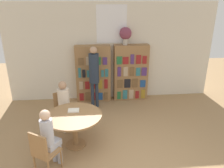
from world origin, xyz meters
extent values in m
cube|color=beige|center=(0.00, 3.43, 1.50)|extent=(6.40, 0.06, 3.00)
cube|color=white|center=(0.00, 3.40, 2.35)|extent=(0.90, 0.01, 1.10)
cube|color=olive|center=(-0.59, 3.24, 0.88)|extent=(1.06, 0.32, 1.76)
cube|color=maroon|center=(-0.97, 3.07, 0.18)|extent=(0.13, 0.02, 0.24)
cube|color=brown|center=(-0.78, 3.07, 0.20)|extent=(0.15, 0.02, 0.27)
cube|color=maroon|center=(-0.59, 3.07, 0.19)|extent=(0.16, 0.02, 0.25)
cube|color=navy|center=(-0.39, 3.07, 0.18)|extent=(0.15, 0.02, 0.24)
cube|color=brown|center=(-0.21, 3.07, 0.19)|extent=(0.11, 0.02, 0.25)
cube|color=tan|center=(-0.97, 3.07, 0.57)|extent=(0.12, 0.02, 0.25)
cube|color=maroon|center=(-0.78, 3.07, 0.57)|extent=(0.13, 0.02, 0.25)
cube|color=maroon|center=(-0.58, 3.07, 0.59)|extent=(0.14, 0.02, 0.30)
cube|color=olive|center=(-0.39, 3.07, 0.58)|extent=(0.14, 0.02, 0.28)
cube|color=maroon|center=(-0.21, 3.07, 0.59)|extent=(0.11, 0.02, 0.30)
cube|color=#2D707A|center=(-1.00, 3.07, 0.98)|extent=(0.08, 0.02, 0.30)
cube|color=black|center=(-0.87, 3.07, 0.95)|extent=(0.09, 0.02, 0.24)
cube|color=#2D707A|center=(-0.73, 3.07, 0.94)|extent=(0.12, 0.02, 0.22)
cube|color=tan|center=(-0.58, 3.07, 0.94)|extent=(0.10, 0.02, 0.23)
cube|color=olive|center=(-0.45, 3.07, 0.97)|extent=(0.10, 0.02, 0.29)
cube|color=#2D707A|center=(-0.31, 3.07, 0.93)|extent=(0.09, 0.02, 0.21)
cube|color=#2D707A|center=(-0.18, 3.07, 0.95)|extent=(0.10, 0.02, 0.25)
cube|color=brown|center=(-0.94, 3.07, 1.32)|extent=(0.16, 0.02, 0.22)
cube|color=tan|center=(-0.70, 3.07, 1.34)|extent=(0.17, 0.02, 0.25)
cube|color=#236638|center=(-0.46, 3.07, 1.33)|extent=(0.21, 0.02, 0.24)
cube|color=#4C2D6B|center=(-0.23, 3.07, 1.32)|extent=(0.13, 0.02, 0.23)
cube|color=olive|center=(0.59, 3.24, 0.88)|extent=(1.06, 0.32, 1.76)
cube|color=#236638|center=(0.20, 3.07, 0.19)|extent=(0.11, 0.02, 0.25)
cube|color=#2D707A|center=(0.40, 3.07, 0.21)|extent=(0.14, 0.02, 0.30)
cube|color=tan|center=(0.60, 3.07, 0.21)|extent=(0.14, 0.02, 0.30)
cube|color=maroon|center=(0.79, 3.07, 0.19)|extent=(0.11, 0.02, 0.25)
cube|color=olive|center=(0.98, 3.07, 0.21)|extent=(0.12, 0.02, 0.29)
cube|color=brown|center=(0.23, 3.07, 0.58)|extent=(0.17, 0.02, 0.26)
cube|color=black|center=(0.46, 3.07, 0.58)|extent=(0.19, 0.02, 0.28)
cube|color=brown|center=(0.70, 3.07, 0.59)|extent=(0.17, 0.02, 0.28)
cube|color=navy|center=(0.95, 3.07, 0.56)|extent=(0.17, 0.02, 0.23)
cube|color=#4C2D6B|center=(0.20, 3.07, 0.98)|extent=(0.11, 0.02, 0.30)
cube|color=tan|center=(0.40, 3.07, 0.97)|extent=(0.13, 0.02, 0.30)
cube|color=brown|center=(0.60, 3.07, 0.97)|extent=(0.13, 0.02, 0.28)
cube|color=#2D707A|center=(0.79, 3.07, 0.96)|extent=(0.13, 0.02, 0.26)
cube|color=#4C2D6B|center=(0.97, 3.07, 0.96)|extent=(0.16, 0.02, 0.26)
cube|color=#236638|center=(0.20, 3.07, 1.33)|extent=(0.15, 0.02, 0.24)
cube|color=maroon|center=(0.39, 3.07, 1.32)|extent=(0.17, 0.02, 0.22)
cube|color=#4C2D6B|center=(0.59, 3.07, 1.36)|extent=(0.11, 0.02, 0.29)
cube|color=maroon|center=(0.78, 3.07, 1.35)|extent=(0.15, 0.02, 0.27)
cube|color=maroon|center=(0.97, 3.07, 1.33)|extent=(0.13, 0.02, 0.24)
cylinder|color=#B7AD9E|center=(0.40, 3.24, 1.86)|extent=(0.15, 0.15, 0.20)
sphere|color=brown|center=(0.40, 3.24, 2.10)|extent=(0.36, 0.36, 0.36)
cylinder|color=olive|center=(-1.03, 0.90, 0.01)|extent=(0.44, 0.44, 0.03)
cylinder|color=olive|center=(-1.03, 0.90, 0.37)|extent=(0.12, 0.12, 0.69)
cylinder|color=olive|center=(-1.03, 0.90, 0.74)|extent=(1.19, 1.19, 0.04)
cube|color=olive|center=(-1.50, 0.18, 0.42)|extent=(0.55, 0.55, 0.04)
cube|color=olive|center=(-1.59, 0.03, 0.66)|extent=(0.36, 0.25, 0.45)
cylinder|color=olive|center=(-1.55, 0.41, 0.20)|extent=(0.04, 0.04, 0.40)
cylinder|color=olive|center=(-1.26, 0.23, 0.20)|extent=(0.04, 0.04, 0.40)
cylinder|color=olive|center=(-1.73, 0.13, 0.20)|extent=(0.04, 0.04, 0.40)
cube|color=olive|center=(-1.35, 1.70, 0.42)|extent=(0.52, 0.52, 0.04)
cube|color=olive|center=(-1.41, 1.87, 0.66)|extent=(0.39, 0.18, 0.45)
cylinder|color=olive|center=(-1.13, 1.60, 0.20)|extent=(0.04, 0.04, 0.40)
cylinder|color=olive|center=(-1.44, 1.48, 0.20)|extent=(0.04, 0.04, 0.40)
cylinder|color=olive|center=(-1.25, 1.92, 0.20)|extent=(0.04, 0.04, 0.40)
cylinder|color=olive|center=(-1.57, 1.80, 0.20)|extent=(0.04, 0.04, 0.40)
cube|color=beige|center=(-1.30, 1.57, 0.50)|extent=(0.37, 0.40, 0.12)
cylinder|color=beige|center=(-1.33, 1.64, 0.81)|extent=(0.27, 0.27, 0.50)
sphere|color=#A37A5B|center=(-1.33, 1.64, 1.15)|extent=(0.19, 0.19, 0.19)
cylinder|color=beige|center=(-1.18, 1.49, 0.22)|extent=(0.10, 0.10, 0.44)
cylinder|color=beige|center=(-1.33, 1.44, 0.22)|extent=(0.10, 0.10, 0.44)
cube|color=#B2B7C6|center=(-1.42, 0.30, 0.50)|extent=(0.37, 0.39, 0.12)
cylinder|color=#B2B7C6|center=(-1.46, 0.23, 0.81)|extent=(0.23, 0.23, 0.50)
sphere|color=#DBB293|center=(-1.46, 0.23, 1.15)|extent=(0.19, 0.19, 0.19)
cylinder|color=#B2B7C6|center=(-1.41, 0.43, 0.22)|extent=(0.10, 0.10, 0.44)
cylinder|color=#B2B7C6|center=(-1.31, 0.36, 0.22)|extent=(0.10, 0.10, 0.44)
cylinder|color=#232D3D|center=(-0.63, 2.73, 0.39)|extent=(0.10, 0.10, 0.78)
cylinder|color=#232D3D|center=(-0.50, 2.73, 0.39)|extent=(0.10, 0.10, 0.78)
cylinder|color=#232D3D|center=(-0.57, 2.73, 1.21)|extent=(0.28, 0.28, 0.85)
sphere|color=tan|center=(-0.57, 2.73, 1.73)|extent=(0.20, 0.20, 0.20)
cylinder|color=#232D3D|center=(-0.48, 3.00, 1.42)|extent=(0.07, 0.30, 0.07)
cube|color=silver|center=(-1.05, 1.07, 0.77)|extent=(0.24, 0.18, 0.03)
camera|label=1|loc=(-0.62, -3.21, 3.03)|focal=35.00mm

